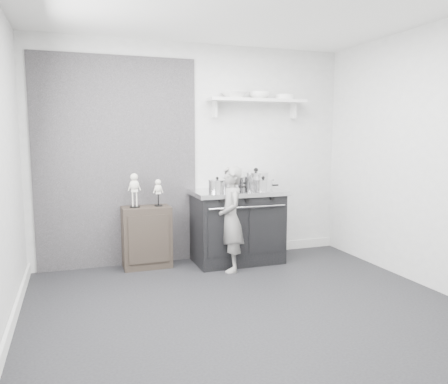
{
  "coord_description": "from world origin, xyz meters",
  "views": [
    {
      "loc": [
        -1.46,
        -3.53,
        1.58
      ],
      "look_at": [
        0.1,
        0.95,
        0.96
      ],
      "focal_mm": 35.0,
      "sensor_mm": 36.0,
      "label": 1
    }
  ],
  "objects": [
    {
      "name": "ground",
      "position": [
        0.0,
        0.0,
        0.0
      ],
      "size": [
        4.0,
        4.0,
        0.0
      ],
      "primitive_type": "plane",
      "color": "black",
      "rests_on": "ground"
    },
    {
      "name": "room_shell",
      "position": [
        -0.09,
        0.15,
        1.64
      ],
      "size": [
        4.02,
        3.62,
        2.71
      ],
      "color": "#B1B1AF",
      "rests_on": "ground"
    },
    {
      "name": "wall_shelf",
      "position": [
        0.8,
        1.68,
        2.01
      ],
      "size": [
        1.3,
        0.26,
        0.24
      ],
      "color": "silver",
      "rests_on": "room_shell"
    },
    {
      "name": "stove",
      "position": [
        0.45,
        1.48,
        0.46
      ],
      "size": [
        1.13,
        0.7,
        0.91
      ],
      "color": "black",
      "rests_on": "ground"
    },
    {
      "name": "side_cabinet",
      "position": [
        -0.66,
        1.61,
        0.37
      ],
      "size": [
        0.57,
        0.33,
        0.74
      ],
      "primitive_type": "cube",
      "color": "black",
      "rests_on": "ground"
    },
    {
      "name": "child",
      "position": [
        0.25,
        1.16,
        0.61
      ],
      "size": [
        0.34,
        0.48,
        1.23
      ],
      "primitive_type": "imported",
      "rotation": [
        0.0,
        0.0,
        -1.68
      ],
      "color": "gray",
      "rests_on": "ground"
    },
    {
      "name": "pot_front_left",
      "position": [
        0.16,
        1.38,
        0.98
      ],
      "size": [
        0.3,
        0.21,
        0.19
      ],
      "color": "silver",
      "rests_on": "stove"
    },
    {
      "name": "pot_back_left",
      "position": [
        0.44,
        1.6,
        0.98
      ],
      "size": [
        0.36,
        0.27,
        0.2
      ],
      "color": "silver",
      "rests_on": "stove"
    },
    {
      "name": "pot_back_right",
      "position": [
        0.75,
        1.58,
        1.01
      ],
      "size": [
        0.41,
        0.32,
        0.26
      ],
      "color": "silver",
      "rests_on": "stove"
    },
    {
      "name": "pot_front_right",
      "position": [
        0.73,
        1.32,
        0.98
      ],
      "size": [
        0.32,
        0.24,
        0.18
      ],
      "color": "silver",
      "rests_on": "stove"
    },
    {
      "name": "pot_front_center",
      "position": [
        0.33,
        1.32,
        0.97
      ],
      "size": [
        0.27,
        0.18,
        0.16
      ],
      "color": "silver",
      "rests_on": "stove"
    },
    {
      "name": "skeleton_full",
      "position": [
        -0.79,
        1.61,
        0.97
      ],
      "size": [
        0.13,
        0.08,
        0.46
      ],
      "primitive_type": null,
      "color": "beige",
      "rests_on": "side_cabinet"
    },
    {
      "name": "skeleton_torso",
      "position": [
        -0.51,
        1.61,
        0.92
      ],
      "size": [
        0.1,
        0.07,
        0.37
      ],
      "primitive_type": null,
      "color": "beige",
      "rests_on": "side_cabinet"
    },
    {
      "name": "bowl_large",
      "position": [
        0.48,
        1.67,
        2.08
      ],
      "size": [
        0.31,
        0.31,
        0.08
      ],
      "primitive_type": "imported",
      "color": "white",
      "rests_on": "wall_shelf"
    },
    {
      "name": "bowl_small",
      "position": [
        0.83,
        1.67,
        2.08
      ],
      "size": [
        0.27,
        0.27,
        0.08
      ],
      "primitive_type": "imported",
      "color": "white",
      "rests_on": "wall_shelf"
    },
    {
      "name": "plate_stack",
      "position": [
        1.18,
        1.67,
        2.07
      ],
      "size": [
        0.25,
        0.25,
        0.06
      ],
      "primitive_type": "cylinder",
      "color": "silver",
      "rests_on": "wall_shelf"
    }
  ]
}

